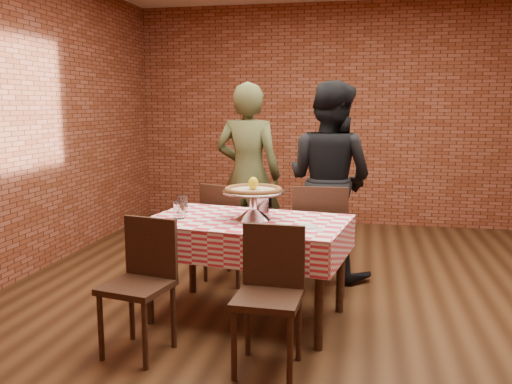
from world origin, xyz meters
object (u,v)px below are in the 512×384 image
pizza_stand (253,205)px  condiment_caddy (264,204)px  chair_near_left (137,289)px  diner_black (329,180)px  water_glass_left (179,210)px  chair_near_right (268,302)px  water_glass_right (182,204)px  chair_far_right (320,237)px  chair_far_left (233,232)px  table (247,269)px  diner_olive (248,175)px  pizza (253,191)px

pizza_stand → condiment_caddy: size_ratio=3.25×
condiment_caddy → chair_near_left: 1.24m
pizza_stand → diner_black: diner_black is taller
pizza_stand → water_glass_left: (-0.54, -0.08, -0.04)m
chair_near_right → diner_black: (0.22, 1.95, 0.47)m
water_glass_right → condiment_caddy: bearing=9.1°
water_glass_left → chair_near_left: bearing=-95.1°
water_glass_left → chair_far_right: size_ratio=0.14×
pizza_stand → chair_near_right: (0.25, -0.78, -0.43)m
pizza_stand → diner_black: (0.48, 1.16, 0.04)m
water_glass_right → chair_far_left: 0.81m
condiment_caddy → chair_far_left: same height
chair_near_right → table: bearing=112.7°
chair_near_left → chair_near_right: same height
chair_near_right → diner_olive: diner_olive is taller
water_glass_left → condiment_caddy: (0.58, 0.33, 0.01)m
table → diner_black: bearing=66.1°
water_glass_left → chair_far_left: bearing=78.6°
water_glass_left → water_glass_right: same height
table → water_glass_right: size_ratio=10.98×
water_glass_left → diner_black: 1.61m
pizza → chair_near_right: (0.25, -0.78, -0.54)m
chair_far_left → chair_far_right: size_ratio=0.96×
water_glass_left → chair_far_right: chair_far_right is taller
condiment_caddy → pizza: bearing=-91.3°
chair_far_right → condiment_caddy: bearing=46.1°
pizza_stand → chair_far_right: 0.93m
table → pizza: bearing=15.7°
water_glass_right → condiment_caddy: (0.63, 0.10, 0.01)m
diner_olive → water_glass_right: bearing=81.5°
chair_near_left → diner_black: 2.24m
chair_far_left → diner_olive: size_ratio=0.50×
pizza → water_glass_right: 0.64m
table → water_glass_right: 0.73m
water_glass_right → chair_near_left: 0.97m
chair_far_left → diner_black: diner_black is taller
water_glass_left → diner_black: (1.02, 1.24, 0.08)m
pizza → diner_olive: (-0.34, 1.36, -0.07)m
water_glass_left → diner_olive: bearing=81.8°
table → diner_olive: size_ratio=0.79×
pizza → diner_olive: diner_olive is taller
diner_black → chair_near_left: bearing=88.2°
condiment_caddy → diner_black: size_ratio=0.08×
chair_far_right → chair_near_right: bearing=79.8°
diner_black → table: bearing=93.9°
pizza_stand → pizza: size_ratio=1.11×
pizza → chair_near_right: 0.98m
chair_far_left → diner_black: (0.84, 0.34, 0.45)m
pizza_stand → diner_olive: 1.40m
pizza_stand → condiment_caddy: pizza_stand is taller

